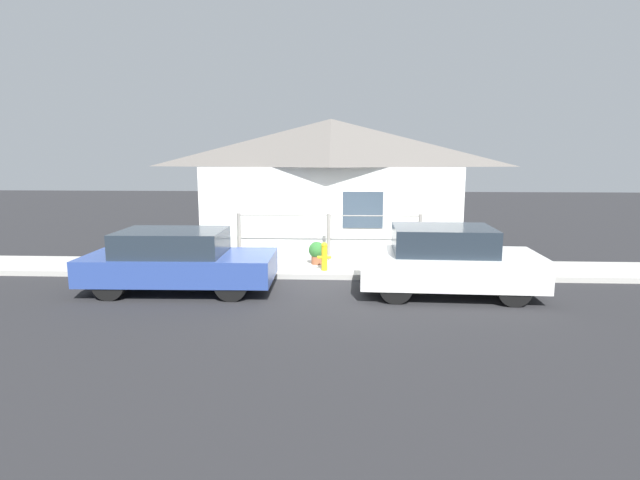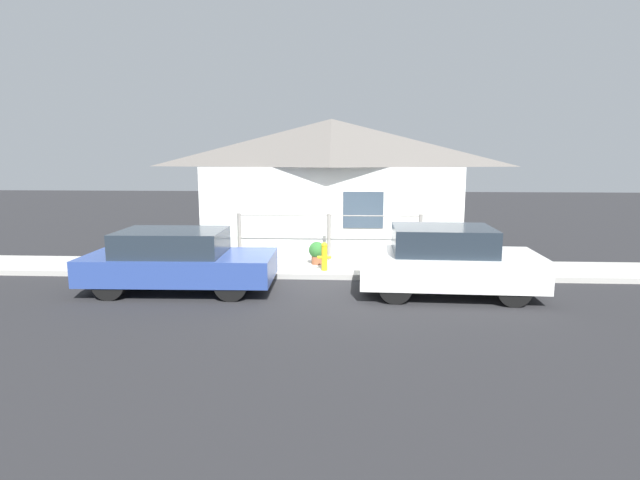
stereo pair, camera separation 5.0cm
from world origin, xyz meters
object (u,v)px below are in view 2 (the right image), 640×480
fire_hydrant (324,256)px  potted_plant_by_fence (218,251)px  car_left (178,260)px  car_right (447,261)px  potted_plant_near_hydrant (317,252)px

fire_hydrant → potted_plant_by_fence: fire_hydrant is taller
car_left → car_right: 5.70m
car_right → potted_plant_by_fence: size_ratio=5.92×
car_left → fire_hydrant: 3.45m
potted_plant_near_hydrant → potted_plant_by_fence: 2.56m
car_right → potted_plant_near_hydrant: 3.65m
car_left → fire_hydrant: bearing=25.2°
fire_hydrant → potted_plant_by_fence: (-2.78, 0.62, -0.02)m
fire_hydrant → potted_plant_near_hydrant: bearing=107.3°
car_right → potted_plant_by_fence: bearing=160.1°
fire_hydrant → potted_plant_by_fence: 2.85m
car_left → potted_plant_near_hydrant: car_left is taller
car_left → fire_hydrant: car_left is taller
potted_plant_near_hydrant → car_right: bearing=-38.5°
car_left → fire_hydrant: size_ratio=5.82×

